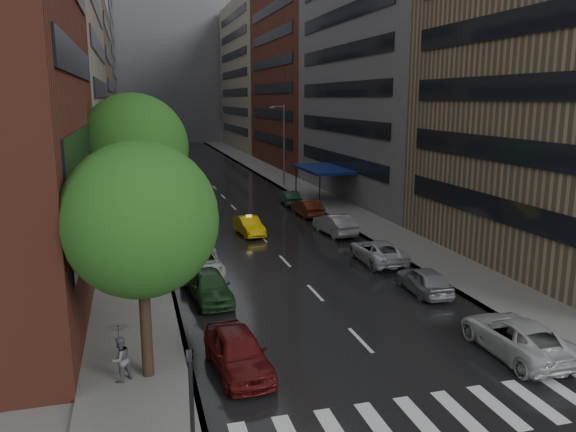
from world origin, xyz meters
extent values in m
plane|color=gray|center=(0.00, 0.00, 0.00)|extent=(220.00, 220.00, 0.00)
cube|color=black|center=(0.00, 50.00, 0.01)|extent=(14.00, 140.00, 0.01)
cube|color=gray|center=(-9.00, 50.00, 0.07)|extent=(4.00, 140.00, 0.15)
cube|color=gray|center=(9.00, 50.00, 0.07)|extent=(4.00, 140.00, 0.15)
cube|color=silver|center=(-1.90, -2.00, 0.01)|extent=(0.55, 2.80, 0.01)
cube|color=silver|center=(-0.50, -2.00, 0.01)|extent=(0.55, 2.80, 0.01)
cube|color=silver|center=(0.90, -2.00, 0.01)|extent=(0.55, 2.80, 0.01)
cube|color=silver|center=(2.30, -2.00, 0.01)|extent=(0.55, 2.80, 0.01)
cube|color=silver|center=(3.70, -2.00, 0.01)|extent=(0.55, 2.80, 0.01)
cube|color=silver|center=(5.10, -2.00, 0.01)|extent=(0.55, 2.80, 0.01)
cube|color=gray|center=(-15.00, 36.00, 17.00)|extent=(8.00, 28.00, 34.00)
cube|color=#937A5B|center=(-15.00, 64.00, 11.00)|extent=(8.00, 28.00, 22.00)
cube|color=slate|center=(-15.00, 94.00, 19.00)|extent=(8.00, 32.00, 38.00)
cube|color=#937A5B|center=(15.00, 12.00, 15.00)|extent=(8.00, 20.00, 30.00)
cube|color=slate|center=(15.00, 36.00, 12.00)|extent=(8.00, 28.00, 24.00)
cube|color=maroon|center=(15.00, 64.00, 18.00)|extent=(8.00, 28.00, 36.00)
cube|color=gray|center=(15.00, 94.00, 14.00)|extent=(8.00, 32.00, 28.00)
cube|color=slate|center=(0.00, 118.00, 16.00)|extent=(40.00, 14.00, 32.00)
cylinder|color=#382619|center=(-8.60, 3.01, 2.34)|extent=(0.40, 0.40, 4.68)
sphere|color=#1E5116|center=(-8.60, 3.01, 5.85)|extent=(5.34, 5.34, 5.34)
cylinder|color=#382619|center=(-8.60, 18.24, 2.80)|extent=(0.40, 0.40, 5.60)
sphere|color=#1E5116|center=(-8.60, 18.24, 7.00)|extent=(6.40, 6.40, 6.40)
cylinder|color=#382619|center=(-8.60, 33.93, 1.91)|extent=(0.40, 0.40, 3.82)
sphere|color=#1E5116|center=(-8.60, 33.93, 4.77)|extent=(4.36, 4.36, 4.36)
imported|color=yellow|center=(-0.74, 23.33, 0.67)|extent=(1.79, 4.18, 1.34)
imported|color=#581211|center=(-5.40, 2.69, 0.78)|extent=(2.24, 4.74, 1.57)
imported|color=#1C3E1D|center=(-5.40, 10.32, 0.77)|extent=(2.09, 4.60, 1.53)
imported|color=#BCBCBC|center=(-5.40, 14.54, 0.74)|extent=(2.48, 5.33, 1.48)
imported|color=#9A9A9F|center=(-5.40, 20.71, 0.76)|extent=(2.63, 5.54, 1.53)
imported|color=#163119|center=(-5.40, 26.99, 0.74)|extent=(2.08, 5.10, 1.48)
imported|color=black|center=(-5.40, 34.04, 0.72)|extent=(2.67, 5.30, 1.44)
imported|color=white|center=(-5.40, 39.35, 0.67)|extent=(2.29, 4.85, 1.34)
imported|color=silver|center=(5.40, 1.20, 0.74)|extent=(2.53, 5.34, 1.47)
imported|color=gray|center=(5.40, 8.51, 0.69)|extent=(1.79, 4.13, 1.39)
imported|color=silver|center=(5.40, 14.26, 0.69)|extent=(2.37, 5.02, 1.38)
imported|color=#A8A8AE|center=(5.40, 21.79, 0.76)|extent=(2.08, 4.77, 1.53)
imported|color=#5B2212|center=(5.40, 28.48, 0.74)|extent=(1.71, 4.52, 1.47)
imported|color=#1C3E29|center=(5.40, 34.01, 0.66)|extent=(1.63, 4.09, 1.32)
imported|color=#57585C|center=(-9.53, 2.81, 0.97)|extent=(1.01, 0.98, 1.64)
imported|color=black|center=(-9.53, 2.81, 1.80)|extent=(0.96, 0.98, 0.88)
cylinder|color=black|center=(-7.60, -2.72, 1.75)|extent=(0.12, 0.12, 3.20)
imported|color=black|center=(-7.60, -2.72, 3.15)|extent=(0.18, 0.15, 0.90)
cylinder|color=gray|center=(-7.80, 30.00, 4.65)|extent=(0.18, 0.18, 9.00)
cube|color=gray|center=(-6.40, 30.00, 8.85)|extent=(0.50, 0.22, 0.16)
cylinder|color=gray|center=(7.80, 45.00, 4.65)|extent=(0.18, 0.18, 9.00)
cube|color=gray|center=(6.40, 45.00, 8.85)|extent=(0.50, 0.22, 0.16)
cube|color=navy|center=(9.00, 35.00, 3.15)|extent=(4.00, 8.00, 0.25)
cylinder|color=black|center=(7.40, 31.20, 1.65)|extent=(0.12, 0.12, 3.00)
cylinder|color=black|center=(7.40, 38.80, 1.65)|extent=(0.12, 0.12, 3.00)
camera|label=1|loc=(-8.73, -16.15, 9.87)|focal=35.00mm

